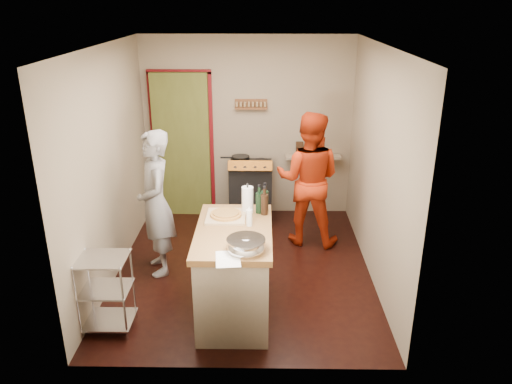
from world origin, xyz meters
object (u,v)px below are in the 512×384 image
person_stripe (156,204)px  person_red (308,179)px  wire_shelving (106,290)px  stove (251,191)px  island (235,270)px

person_stripe → person_red: bearing=94.5°
wire_shelving → stove: bearing=63.1°
wire_shelving → island: (1.23, 0.30, 0.06)m
stove → island: (-0.10, -2.32, 0.05)m
person_stripe → person_red: person_red is taller
wire_shelving → person_red: (2.09, 1.95, 0.44)m
person_red → person_stripe: bearing=36.4°
wire_shelving → island: 1.27m
person_stripe → wire_shelving: bearing=-32.9°
stove → island: island is taller
island → person_red: bearing=62.5°
island → person_stripe: size_ratio=0.81×
island → person_stripe: 1.33m
stove → wire_shelving: bearing=-116.9°
island → person_red: (0.86, 1.65, 0.38)m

